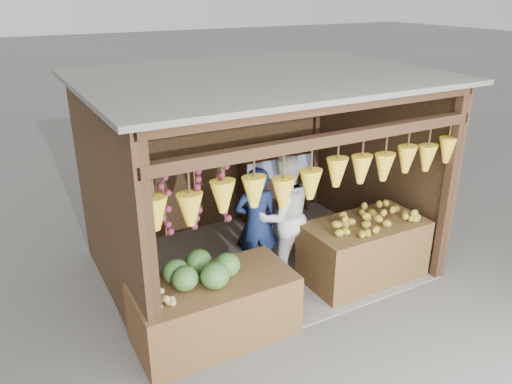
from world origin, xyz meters
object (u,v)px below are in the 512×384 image
counter_left (215,309)px  vendor_seated (128,242)px  man_standing (257,224)px  woman_standing (283,216)px  counter_right (363,250)px

counter_left → vendor_seated: bearing=117.2°
counter_left → man_standing: 1.42m
counter_left → woman_standing: bearing=30.8°
counter_left → woman_standing: 1.68m
man_standing → woman_standing: size_ratio=0.93×
counter_left → vendor_seated: (-0.59, 1.15, 0.45)m
man_standing → woman_standing: woman_standing is taller
vendor_seated → woman_standing: bearing=178.1°
counter_right → woman_standing: size_ratio=0.95×
counter_right → woman_standing: woman_standing is taller
man_standing → woman_standing: 0.38m
man_standing → vendor_seated: 1.63m
vendor_seated → counter_left: bearing=124.8°
counter_left → counter_right: (2.25, 0.19, 0.04)m
counter_right → counter_left: bearing=-175.3°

